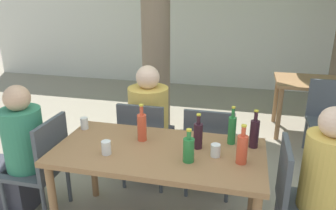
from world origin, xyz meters
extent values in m
cube|color=silver|center=(0.00, 4.38, 1.40)|extent=(10.00, 0.08, 2.80)
cylinder|color=#7A6651|center=(-0.58, 2.01, 1.24)|extent=(0.37, 0.37, 2.48)
cube|color=#996B42|center=(0.00, 0.00, 0.72)|extent=(1.56, 0.78, 0.04)
cylinder|color=#996B42|center=(-0.72, -0.33, 0.35)|extent=(0.06, 0.06, 0.70)
cylinder|color=#996B42|center=(-0.72, 0.33, 0.35)|extent=(0.06, 0.06, 0.70)
cylinder|color=#996B42|center=(0.72, 0.33, 0.35)|extent=(0.06, 0.06, 0.70)
cube|color=#996B42|center=(1.55, 2.36, 0.72)|extent=(1.12, 0.74, 0.04)
cylinder|color=#996B42|center=(1.05, 2.04, 0.35)|extent=(0.06, 0.06, 0.70)
cylinder|color=#996B42|center=(1.05, 2.67, 0.35)|extent=(0.06, 0.06, 0.70)
cube|color=#474C51|center=(-1.10, 0.00, 0.42)|extent=(0.44, 0.44, 0.04)
cube|color=#474C51|center=(-0.90, 0.00, 0.66)|extent=(0.04, 0.44, 0.45)
cylinder|color=#474C51|center=(-1.29, 0.19, 0.20)|extent=(0.04, 0.04, 0.40)
cylinder|color=#474C51|center=(-1.29, -0.19, 0.20)|extent=(0.04, 0.04, 0.40)
cylinder|color=#474C51|center=(-0.91, 0.19, 0.20)|extent=(0.04, 0.04, 0.40)
cylinder|color=#474C51|center=(-0.91, -0.19, 0.20)|extent=(0.04, 0.04, 0.40)
cube|color=#474C51|center=(1.10, 0.00, 0.42)|extent=(0.44, 0.44, 0.04)
cube|color=#474C51|center=(0.90, 0.00, 0.66)|extent=(0.04, 0.44, 0.45)
cube|color=#474C51|center=(-0.31, 0.71, 0.42)|extent=(0.44, 0.44, 0.04)
cube|color=#474C51|center=(-0.31, 0.51, 0.66)|extent=(0.44, 0.04, 0.45)
cylinder|color=#474C51|center=(-0.12, 0.90, 0.20)|extent=(0.04, 0.04, 0.40)
cylinder|color=#474C51|center=(-0.50, 0.90, 0.20)|extent=(0.04, 0.04, 0.40)
cylinder|color=#474C51|center=(-0.12, 0.52, 0.20)|extent=(0.04, 0.04, 0.40)
cylinder|color=#474C51|center=(-0.50, 0.52, 0.20)|extent=(0.04, 0.04, 0.40)
cube|color=#474C51|center=(0.31, 0.71, 0.42)|extent=(0.44, 0.44, 0.04)
cube|color=#474C51|center=(0.31, 0.51, 0.66)|extent=(0.44, 0.04, 0.45)
cylinder|color=#474C51|center=(0.50, 0.90, 0.20)|extent=(0.04, 0.04, 0.40)
cylinder|color=#474C51|center=(0.12, 0.90, 0.20)|extent=(0.04, 0.04, 0.40)
cylinder|color=#474C51|center=(0.50, 0.52, 0.20)|extent=(0.04, 0.04, 0.40)
cylinder|color=#474C51|center=(0.12, 0.52, 0.20)|extent=(0.04, 0.04, 0.40)
cube|color=#474C51|center=(1.55, 1.66, 0.42)|extent=(0.44, 0.44, 0.04)
cube|color=#474C51|center=(1.55, 1.86, 0.66)|extent=(0.44, 0.04, 0.45)
cylinder|color=#474C51|center=(1.36, 1.47, 0.20)|extent=(0.04, 0.04, 0.40)
cylinder|color=#474C51|center=(1.36, 1.85, 0.20)|extent=(0.04, 0.04, 0.40)
cube|color=#383842|center=(-1.36, 0.00, 0.22)|extent=(0.40, 0.30, 0.44)
cylinder|color=#337F5B|center=(-1.16, 0.00, 0.70)|extent=(0.33, 0.33, 0.53)
sphere|color=tan|center=(-1.16, 0.00, 1.06)|extent=(0.21, 0.21, 0.21)
cylinder|color=gold|center=(1.16, 0.00, 0.71)|extent=(0.31, 0.31, 0.55)
sphere|color=beige|center=(1.16, 0.00, 1.08)|extent=(0.20, 0.20, 0.20)
cube|color=#383842|center=(-0.31, 0.97, 0.22)|extent=(0.35, 0.40, 0.44)
cylinder|color=gold|center=(-0.31, 0.77, 0.71)|extent=(0.39, 0.39, 0.54)
sphere|color=beige|center=(-0.31, 0.77, 1.08)|extent=(0.23, 0.23, 0.23)
cylinder|color=#DB4C2D|center=(0.60, -0.05, 0.84)|extent=(0.08, 0.08, 0.20)
cylinder|color=#DB4C2D|center=(0.60, -0.05, 0.98)|extent=(0.03, 0.03, 0.07)
cylinder|color=gold|center=(0.60, -0.05, 1.02)|extent=(0.04, 0.04, 0.01)
cylinder|color=#287A38|center=(0.52, 0.23, 0.85)|extent=(0.06, 0.06, 0.22)
cylinder|color=#287A38|center=(0.52, 0.23, 1.00)|extent=(0.02, 0.02, 0.08)
cylinder|color=gold|center=(0.52, 0.23, 1.04)|extent=(0.03, 0.03, 0.01)
cylinder|color=#331923|center=(0.28, 0.10, 0.84)|extent=(0.07, 0.07, 0.19)
cylinder|color=#331923|center=(0.28, 0.10, 0.97)|extent=(0.03, 0.03, 0.07)
cylinder|color=gold|center=(0.28, 0.10, 1.01)|extent=(0.03, 0.03, 0.01)
cylinder|color=#DB4C2D|center=(-0.17, 0.13, 0.85)|extent=(0.07, 0.07, 0.21)
cylinder|color=#DB4C2D|center=(-0.17, 0.13, 0.99)|extent=(0.03, 0.03, 0.07)
cylinder|color=gold|center=(-0.17, 0.13, 1.04)|extent=(0.03, 0.03, 0.01)
cylinder|color=#287A38|center=(0.25, -0.12, 0.83)|extent=(0.08, 0.08, 0.17)
cylinder|color=#287A38|center=(0.25, -0.12, 0.94)|extent=(0.03, 0.03, 0.06)
cylinder|color=gold|center=(0.25, -0.12, 0.98)|extent=(0.04, 0.04, 0.01)
cylinder|color=#331923|center=(0.69, 0.21, 0.85)|extent=(0.07, 0.07, 0.21)
cylinder|color=#331923|center=(0.69, 0.21, 0.99)|extent=(0.03, 0.03, 0.07)
cylinder|color=gold|center=(0.69, 0.21, 1.04)|extent=(0.03, 0.03, 0.01)
cylinder|color=silver|center=(-0.72, 0.22, 0.79)|extent=(0.06, 0.06, 0.10)
cylinder|color=silver|center=(0.42, 0.00, 0.79)|extent=(0.07, 0.07, 0.09)
cylinder|color=silver|center=(-0.35, -0.15, 0.79)|extent=(0.07, 0.07, 0.10)
camera|label=1|loc=(0.59, -2.11, 1.88)|focal=35.00mm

